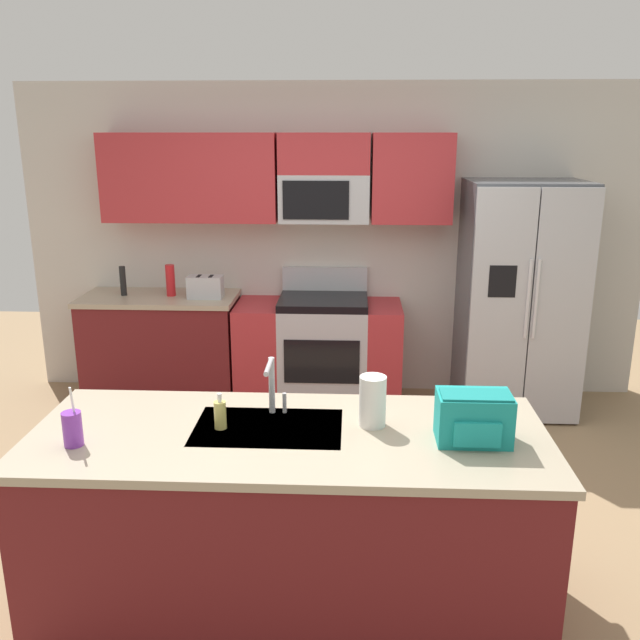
{
  "coord_description": "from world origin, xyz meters",
  "views": [
    {
      "loc": [
        0.17,
        -3.53,
        2.22
      ],
      "look_at": [
        -0.03,
        0.6,
        1.05
      ],
      "focal_mm": 37.75,
      "sensor_mm": 36.0,
      "label": 1
    }
  ],
  "objects_px": {
    "range_oven": "(319,350)",
    "bottle_red": "(170,280)",
    "toaster": "(205,287)",
    "pepper_mill": "(123,281)",
    "backpack": "(474,417)",
    "drink_cup_purple": "(73,429)",
    "refrigerator": "(519,299)",
    "sink_faucet": "(272,382)",
    "paper_towel_roll": "(373,401)",
    "soap_dispenser": "(220,414)"
  },
  "relations": [
    {
      "from": "bottle_red",
      "to": "drink_cup_purple",
      "type": "relative_size",
      "value": 0.94
    },
    {
      "from": "bottle_red",
      "to": "soap_dispenser",
      "type": "relative_size",
      "value": 1.52
    },
    {
      "from": "toaster",
      "to": "sink_faucet",
      "type": "xyz_separation_m",
      "value": [
        0.82,
        -2.3,
        0.08
      ]
    },
    {
      "from": "refrigerator",
      "to": "drink_cup_purple",
      "type": "distance_m",
      "value": 3.66
    },
    {
      "from": "refrigerator",
      "to": "paper_towel_roll",
      "type": "bearing_deg",
      "value": -117.32
    },
    {
      "from": "soap_dispenser",
      "to": "backpack",
      "type": "xyz_separation_m",
      "value": [
        1.13,
        -0.08,
        0.05
      ]
    },
    {
      "from": "soap_dispenser",
      "to": "backpack",
      "type": "bearing_deg",
      "value": -4.1
    },
    {
      "from": "toaster",
      "to": "paper_towel_roll",
      "type": "relative_size",
      "value": 1.17
    },
    {
      "from": "range_oven",
      "to": "soap_dispenser",
      "type": "bearing_deg",
      "value": -97.38
    },
    {
      "from": "refrigerator",
      "to": "sink_faucet",
      "type": "distance_m",
      "value": 2.85
    },
    {
      "from": "sink_faucet",
      "to": "range_oven",
      "type": "bearing_deg",
      "value": 87.48
    },
    {
      "from": "pepper_mill",
      "to": "bottle_red",
      "type": "xyz_separation_m",
      "value": [
        0.4,
        0.01,
        0.01
      ]
    },
    {
      "from": "pepper_mill",
      "to": "paper_towel_roll",
      "type": "height_order",
      "value": "pepper_mill"
    },
    {
      "from": "sink_faucet",
      "to": "backpack",
      "type": "relative_size",
      "value": 0.88
    },
    {
      "from": "range_oven",
      "to": "soap_dispenser",
      "type": "xyz_separation_m",
      "value": [
        -0.33,
        -2.52,
        0.53
      ]
    },
    {
      "from": "pepper_mill",
      "to": "paper_towel_roll",
      "type": "relative_size",
      "value": 1.01
    },
    {
      "from": "toaster",
      "to": "backpack",
      "type": "distance_m",
      "value": 3.08
    },
    {
      "from": "pepper_mill",
      "to": "drink_cup_purple",
      "type": "relative_size",
      "value": 0.89
    },
    {
      "from": "range_oven",
      "to": "pepper_mill",
      "type": "distance_m",
      "value": 1.72
    },
    {
      "from": "soap_dispenser",
      "to": "range_oven",
      "type": "bearing_deg",
      "value": 82.62
    },
    {
      "from": "sink_faucet",
      "to": "pepper_mill",
      "type": "bearing_deg",
      "value": 122.77
    },
    {
      "from": "refrigerator",
      "to": "sink_faucet",
      "type": "relative_size",
      "value": 6.56
    },
    {
      "from": "bottle_red",
      "to": "paper_towel_roll",
      "type": "xyz_separation_m",
      "value": [
        1.59,
        -2.45,
        -0.01
      ]
    },
    {
      "from": "pepper_mill",
      "to": "backpack",
      "type": "xyz_separation_m",
      "value": [
        2.42,
        -2.6,
        -0.0
      ]
    },
    {
      "from": "sink_faucet",
      "to": "paper_towel_roll",
      "type": "bearing_deg",
      "value": -11.64
    },
    {
      "from": "sink_faucet",
      "to": "soap_dispenser",
      "type": "height_order",
      "value": "sink_faucet"
    },
    {
      "from": "refrigerator",
      "to": "toaster",
      "type": "relative_size",
      "value": 6.61
    },
    {
      "from": "range_oven",
      "to": "bottle_red",
      "type": "relative_size",
      "value": 5.26
    },
    {
      "from": "pepper_mill",
      "to": "drink_cup_purple",
      "type": "bearing_deg",
      "value": -75.82
    },
    {
      "from": "toaster",
      "to": "refrigerator",
      "type": "bearing_deg",
      "value": -0.44
    },
    {
      "from": "refrigerator",
      "to": "bottle_red",
      "type": "height_order",
      "value": "refrigerator"
    },
    {
      "from": "soap_dispenser",
      "to": "backpack",
      "type": "relative_size",
      "value": 0.53
    },
    {
      "from": "toaster",
      "to": "pepper_mill",
      "type": "height_order",
      "value": "pepper_mill"
    },
    {
      "from": "bottle_red",
      "to": "sink_faucet",
      "type": "height_order",
      "value": "sink_faucet"
    },
    {
      "from": "toaster",
      "to": "backpack",
      "type": "xyz_separation_m",
      "value": [
        1.73,
        -2.55,
        0.03
      ]
    },
    {
      "from": "pepper_mill",
      "to": "paper_towel_roll",
      "type": "distance_m",
      "value": 3.15
    },
    {
      "from": "paper_towel_roll",
      "to": "backpack",
      "type": "bearing_deg",
      "value": -18.55
    },
    {
      "from": "sink_faucet",
      "to": "drink_cup_purple",
      "type": "distance_m",
      "value": 0.91
    },
    {
      "from": "range_oven",
      "to": "pepper_mill",
      "type": "height_order",
      "value": "pepper_mill"
    },
    {
      "from": "range_oven",
      "to": "drink_cup_purple",
      "type": "relative_size",
      "value": 4.96
    },
    {
      "from": "pepper_mill",
      "to": "range_oven",
      "type": "bearing_deg",
      "value": 0.09
    },
    {
      "from": "toaster",
      "to": "bottle_red",
      "type": "relative_size",
      "value": 1.08
    },
    {
      "from": "range_oven",
      "to": "refrigerator",
      "type": "distance_m",
      "value": 1.67
    },
    {
      "from": "soap_dispenser",
      "to": "bottle_red",
      "type": "bearing_deg",
      "value": 109.57
    },
    {
      "from": "bottle_red",
      "to": "toaster",
      "type": "bearing_deg",
      "value": -10.46
    },
    {
      "from": "paper_towel_roll",
      "to": "soap_dispenser",
      "type": "bearing_deg",
      "value": -174.65
    },
    {
      "from": "range_oven",
      "to": "drink_cup_purple",
      "type": "height_order",
      "value": "drink_cup_purple"
    },
    {
      "from": "range_oven",
      "to": "pepper_mill",
      "type": "xyz_separation_m",
      "value": [
        -1.62,
        -0.0,
        0.58
      ]
    },
    {
      "from": "bottle_red",
      "to": "backpack",
      "type": "relative_size",
      "value": 0.81
    },
    {
      "from": "pepper_mill",
      "to": "soap_dispenser",
      "type": "relative_size",
      "value": 1.43
    }
  ]
}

